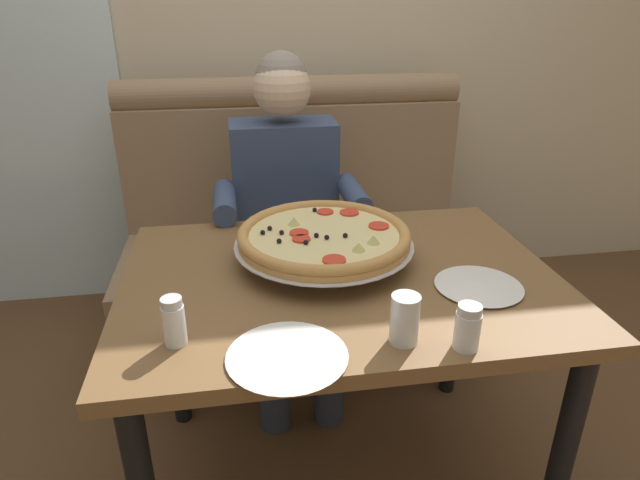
# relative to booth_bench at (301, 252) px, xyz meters

# --- Properties ---
(ground_plane) EXTENTS (16.00, 16.00, 0.00)m
(ground_plane) POSITION_rel_booth_bench_xyz_m (0.00, -0.90, -0.40)
(ground_plane) COLOR brown
(back_wall_with_window) EXTENTS (6.00, 0.12, 2.80)m
(back_wall_with_window) POSITION_rel_booth_bench_xyz_m (0.00, 0.57, 1.00)
(back_wall_with_window) COLOR beige
(back_wall_with_window) RESTS_ON ground_plane
(booth_bench) EXTENTS (1.52, 0.78, 1.13)m
(booth_bench) POSITION_rel_booth_bench_xyz_m (0.00, 0.00, 0.00)
(booth_bench) COLOR #937556
(booth_bench) RESTS_ON ground_plane
(dining_table) EXTENTS (1.18, 0.86, 0.75)m
(dining_table) POSITION_rel_booth_bench_xyz_m (0.00, -0.90, 0.26)
(dining_table) COLOR brown
(dining_table) RESTS_ON ground_plane
(diner_main) EXTENTS (0.54, 0.64, 1.27)m
(diner_main) POSITION_rel_booth_bench_xyz_m (-0.08, -0.27, 0.31)
(diner_main) COLOR #2D3342
(diner_main) RESTS_ON ground_plane
(pizza) EXTENTS (0.51, 0.51, 0.11)m
(pizza) POSITION_rel_booth_bench_xyz_m (-0.03, -0.80, 0.43)
(pizza) COLOR silver
(pizza) RESTS_ON dining_table
(shaker_oregano) EXTENTS (0.06, 0.06, 0.10)m
(shaker_oregano) POSITION_rel_booth_bench_xyz_m (0.20, -1.27, 0.40)
(shaker_oregano) COLOR white
(shaker_oregano) RESTS_ON dining_table
(shaker_pepper_flakes) EXTENTS (0.05, 0.05, 0.11)m
(shaker_pepper_flakes) POSITION_rel_booth_bench_xyz_m (-0.42, -1.15, 0.40)
(shaker_pepper_flakes) COLOR white
(shaker_pepper_flakes) RESTS_ON dining_table
(plate_near_left) EXTENTS (0.23, 0.23, 0.02)m
(plate_near_left) POSITION_rel_booth_bench_xyz_m (0.34, -1.03, 0.37)
(plate_near_left) COLOR white
(plate_near_left) RESTS_ON dining_table
(plate_near_right) EXTENTS (0.26, 0.26, 0.02)m
(plate_near_right) POSITION_rel_booth_bench_xyz_m (-0.18, -1.25, 0.37)
(plate_near_right) COLOR white
(plate_near_right) RESTS_ON dining_table
(drinking_glass) EXTENTS (0.06, 0.06, 0.11)m
(drinking_glass) POSITION_rel_booth_bench_xyz_m (0.07, -1.23, 0.41)
(drinking_glass) COLOR silver
(drinking_glass) RESTS_ON dining_table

